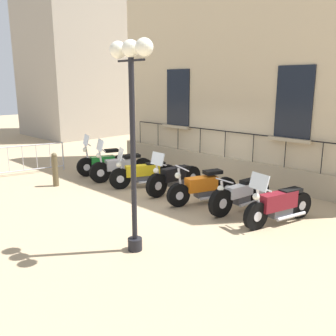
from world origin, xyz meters
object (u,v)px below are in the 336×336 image
(motorcycle_silver, at_px, (122,167))
(bollard, at_px, (55,169))
(motorcycle_black, at_px, (174,178))
(motorcycle_maroon, at_px, (279,205))
(motorcycle_green, at_px, (103,162))
(motorcycle_orange, at_px, (202,188))
(lamppost, at_px, (132,105))
(crowd_barrier, at_px, (30,158))
(motorcycle_yellow, at_px, (144,173))
(motorcycle_white, at_px, (240,195))

(motorcycle_silver, height_order, bollard, motorcycle_silver)
(motorcycle_black, height_order, motorcycle_maroon, motorcycle_black)
(motorcycle_green, height_order, motorcycle_silver, motorcycle_green)
(motorcycle_green, distance_m, motorcycle_silver, 1.09)
(motorcycle_orange, xyz_separation_m, bollard, (1.98, -4.32, 0.11))
(motorcycle_silver, relative_size, motorcycle_maroon, 1.03)
(motorcycle_silver, distance_m, motorcycle_black, 2.22)
(lamppost, bearing_deg, motorcycle_black, -147.52)
(motorcycle_black, relative_size, crowd_barrier, 0.90)
(motorcycle_yellow, bearing_deg, lamppost, 46.29)
(motorcycle_green, relative_size, motorcycle_silver, 0.88)
(motorcycle_black, xyz_separation_m, crowd_barrier, (1.95, -5.24, 0.12))
(motorcycle_green, relative_size, crowd_barrier, 0.79)
(lamppost, bearing_deg, motorcycle_green, -119.88)
(motorcycle_orange, distance_m, lamppost, 4.04)
(motorcycle_silver, xyz_separation_m, motorcycle_black, (-0.22, 2.21, -0.01))
(motorcycle_orange, xyz_separation_m, motorcycle_white, (-0.19, 1.08, -0.02))
(motorcycle_yellow, bearing_deg, motorcycle_maroon, 92.09)
(motorcycle_green, distance_m, motorcycle_maroon, 6.68)
(motorcycle_yellow, relative_size, lamppost, 0.52)
(motorcycle_yellow, distance_m, crowd_barrier, 4.48)
(motorcycle_silver, xyz_separation_m, motorcycle_yellow, (0.01, 1.11, -0.01))
(motorcycle_orange, bearing_deg, bollard, -65.35)
(motorcycle_black, bearing_deg, motorcycle_silver, -84.34)
(motorcycle_black, height_order, crowd_barrier, motorcycle_black)
(motorcycle_white, bearing_deg, motorcycle_silver, -86.45)
(motorcycle_orange, bearing_deg, crowd_barrier, -74.13)
(bollard, bearing_deg, motorcycle_green, -175.47)
(lamppost, relative_size, crowd_barrier, 1.67)
(motorcycle_green, height_order, motorcycle_black, motorcycle_green)
(crowd_barrier, bearing_deg, motorcycle_maroon, 102.37)
(motorcycle_yellow, height_order, motorcycle_orange, motorcycle_yellow)
(motorcycle_maroon, distance_m, lamppost, 4.18)
(motorcycle_silver, relative_size, crowd_barrier, 0.90)
(crowd_barrier, bearing_deg, motorcycle_orange, 105.87)
(motorcycle_maroon, xyz_separation_m, lamppost, (3.21, -1.30, 2.35))
(motorcycle_black, bearing_deg, bollard, -56.11)
(motorcycle_green, xyz_separation_m, motorcycle_yellow, (0.05, 2.19, 0.00))
(motorcycle_orange, height_order, motorcycle_maroon, motorcycle_maroon)
(motorcycle_maroon, bearing_deg, motorcycle_silver, -88.39)
(motorcycle_green, bearing_deg, crowd_barrier, -47.61)
(motorcycle_yellow, height_order, motorcycle_maroon, motorcycle_yellow)
(motorcycle_black, height_order, motorcycle_orange, motorcycle_black)
(motorcycle_black, distance_m, motorcycle_orange, 1.19)
(motorcycle_orange, bearing_deg, motorcycle_silver, -88.45)
(motorcycle_yellow, height_order, motorcycle_black, motorcycle_black)
(bollard, bearing_deg, motorcycle_yellow, 132.76)
(motorcycle_green, relative_size, motorcycle_yellow, 0.91)
(motorcycle_silver, distance_m, motorcycle_orange, 3.39)
(motorcycle_green, height_order, crowd_barrier, motorcycle_green)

